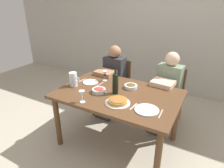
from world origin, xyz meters
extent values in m
plane|color=#B2A893|center=(0.00, 0.00, 0.00)|extent=(8.00, 8.00, 0.00)
cube|color=#B2ADA3|center=(0.00, 2.02, 1.40)|extent=(8.00, 0.10, 2.80)
cube|color=brown|center=(0.00, 0.00, 0.74)|extent=(1.50, 1.00, 0.04)
cylinder|color=brown|center=(-0.67, -0.42, 0.36)|extent=(0.07, 0.07, 0.72)
cylinder|color=brown|center=(0.67, -0.42, 0.36)|extent=(0.07, 0.07, 0.72)
cylinder|color=brown|center=(-0.67, 0.42, 0.36)|extent=(0.07, 0.07, 0.72)
cylinder|color=brown|center=(0.67, 0.42, 0.36)|extent=(0.07, 0.07, 0.72)
cylinder|color=black|center=(-0.02, -0.03, 0.87)|extent=(0.07, 0.07, 0.22)
sphere|color=black|center=(-0.02, -0.03, 0.99)|extent=(0.07, 0.07, 0.07)
cylinder|color=black|center=(-0.02, -0.03, 1.03)|extent=(0.03, 0.03, 0.07)
cylinder|color=black|center=(-0.02, -0.03, 0.86)|extent=(0.07, 0.07, 0.08)
cylinder|color=silver|center=(-0.62, -0.10, 0.86)|extent=(0.10, 0.10, 0.19)
cylinder|color=silver|center=(-0.62, -0.10, 0.82)|extent=(0.09, 0.09, 0.11)
torus|color=silver|center=(-0.55, -0.10, 0.86)|extent=(0.07, 0.01, 0.07)
cylinder|color=white|center=(0.12, -0.24, 0.77)|extent=(0.28, 0.28, 0.01)
cylinder|color=#C18E47|center=(0.12, -0.24, 0.79)|extent=(0.22, 0.22, 0.03)
ellipsoid|color=#9E6028|center=(0.12, -0.24, 0.81)|extent=(0.20, 0.20, 0.02)
cylinder|color=silver|center=(-0.21, -0.11, 0.78)|extent=(0.17, 0.17, 0.05)
ellipsoid|color=#B2382D|center=(-0.21, -0.11, 0.80)|extent=(0.14, 0.14, 0.03)
cylinder|color=silver|center=(0.08, 0.20, 0.78)|extent=(0.17, 0.17, 0.04)
ellipsoid|color=brown|center=(0.08, 0.20, 0.80)|extent=(0.14, 0.14, 0.03)
cylinder|color=silver|center=(-0.34, 0.26, 0.76)|extent=(0.06, 0.06, 0.00)
cylinder|color=silver|center=(-0.34, 0.26, 0.80)|extent=(0.01, 0.01, 0.07)
cone|color=silver|center=(-0.34, 0.26, 0.87)|extent=(0.06, 0.06, 0.07)
cylinder|color=#470A14|center=(-0.34, 0.26, 0.85)|extent=(0.03, 0.03, 0.03)
cylinder|color=silver|center=(-0.24, -0.41, 0.76)|extent=(0.06, 0.06, 0.00)
cylinder|color=silver|center=(-0.24, -0.41, 0.80)|extent=(0.01, 0.01, 0.07)
cone|color=silver|center=(-0.24, -0.41, 0.87)|extent=(0.07, 0.07, 0.07)
cylinder|color=silver|center=(0.45, -0.22, 0.77)|extent=(0.26, 0.26, 0.01)
cylinder|color=silver|center=(-0.48, 0.10, 0.77)|extent=(0.21, 0.21, 0.01)
cube|color=silver|center=(0.30, -0.22, 0.76)|extent=(0.03, 0.16, 0.00)
cube|color=silver|center=(0.60, -0.22, 0.76)|extent=(0.02, 0.18, 0.00)
cube|color=silver|center=(-0.33, 0.10, 0.76)|extent=(0.01, 0.18, 0.00)
cube|color=silver|center=(-0.63, 0.10, 0.76)|extent=(0.04, 0.16, 0.00)
cube|color=brown|center=(-0.45, 0.79, 0.46)|extent=(0.42, 0.42, 0.02)
cube|color=brown|center=(-0.44, 0.97, 0.67)|extent=(0.36, 0.05, 0.40)
cylinder|color=brown|center=(-0.63, 0.63, 0.23)|extent=(0.04, 0.04, 0.45)
cylinder|color=brown|center=(-0.29, 0.61, 0.23)|extent=(0.04, 0.04, 0.45)
cylinder|color=brown|center=(-0.61, 0.97, 0.23)|extent=(0.04, 0.04, 0.45)
cylinder|color=brown|center=(-0.27, 0.95, 0.23)|extent=(0.04, 0.04, 0.45)
cube|color=#2D2D33|center=(-0.45, 0.75, 0.72)|extent=(0.35, 0.22, 0.50)
sphere|color=#9E7051|center=(-0.45, 0.75, 1.06)|extent=(0.20, 0.20, 0.20)
cube|color=#33333D|center=(-0.46, 0.56, 0.47)|extent=(0.33, 0.40, 0.14)
cube|color=#33333D|center=(-0.47, 0.41, 0.20)|extent=(0.28, 0.13, 0.40)
cube|color=#9E7051|center=(-0.47, 0.47, 0.79)|extent=(0.30, 0.26, 0.06)
cube|color=brown|center=(0.45, 0.82, 0.46)|extent=(0.44, 0.44, 0.02)
cube|color=brown|center=(0.47, 1.00, 0.67)|extent=(0.36, 0.06, 0.40)
cylinder|color=brown|center=(0.26, 0.66, 0.23)|extent=(0.04, 0.04, 0.45)
cylinder|color=brown|center=(0.60, 0.63, 0.23)|extent=(0.04, 0.04, 0.45)
cylinder|color=brown|center=(0.30, 1.00, 0.23)|extent=(0.04, 0.04, 0.45)
cylinder|color=brown|center=(0.64, 0.97, 0.23)|extent=(0.04, 0.04, 0.45)
cube|color=gray|center=(0.45, 0.78, 0.72)|extent=(0.36, 0.23, 0.50)
sphere|color=beige|center=(0.45, 0.78, 1.06)|extent=(0.20, 0.20, 0.20)
cube|color=#33333D|center=(0.43, 0.59, 0.47)|extent=(0.34, 0.41, 0.14)
cube|color=#33333D|center=(0.42, 0.44, 0.20)|extent=(0.28, 0.15, 0.40)
cube|color=beige|center=(0.42, 0.50, 0.79)|extent=(0.31, 0.27, 0.06)
camera|label=1|loc=(0.98, -1.93, 1.83)|focal=31.11mm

